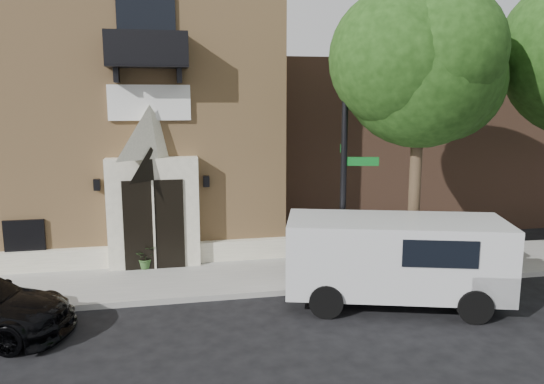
# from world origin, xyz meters

# --- Properties ---
(ground) EXTENTS (120.00, 120.00, 0.00)m
(ground) POSITION_xyz_m (0.00, 0.00, 0.00)
(ground) COLOR black
(ground) RESTS_ON ground
(sidewalk) EXTENTS (42.00, 3.00, 0.15)m
(sidewalk) POSITION_xyz_m (1.00, 1.50, 0.07)
(sidewalk) COLOR gray
(sidewalk) RESTS_ON ground
(church) EXTENTS (12.20, 11.01, 9.30)m
(church) POSITION_xyz_m (-2.99, 7.95, 4.63)
(church) COLOR tan
(church) RESTS_ON ground
(neighbour_building) EXTENTS (18.00, 8.00, 6.40)m
(neighbour_building) POSITION_xyz_m (12.00, 9.00, 3.20)
(neighbour_building) COLOR brown
(neighbour_building) RESTS_ON ground
(street_tree_left) EXTENTS (4.97, 4.38, 7.77)m
(street_tree_left) POSITION_xyz_m (6.03, 0.35, 5.87)
(street_tree_left) COLOR #38281C
(street_tree_left) RESTS_ON sidewalk
(cargo_van) EXTENTS (5.61, 3.49, 2.14)m
(cargo_van) POSITION_xyz_m (5.01, -1.10, 1.20)
(cargo_van) COLOR silver
(cargo_van) RESTS_ON ground
(street_sign) EXTENTS (0.98, 1.13, 6.28)m
(street_sign) POSITION_xyz_m (4.01, 0.54, 3.31)
(street_sign) COLOR black
(street_sign) RESTS_ON sidewalk
(fire_hydrant) EXTENTS (0.49, 0.39, 0.86)m
(fire_hydrant) POSITION_xyz_m (3.88, 0.20, 0.57)
(fire_hydrant) COLOR #8E1900
(fire_hydrant) RESTS_ON sidewalk
(dumpster) EXTENTS (1.99, 1.32, 1.21)m
(dumpster) POSITION_xyz_m (7.86, 0.90, 0.77)
(dumpster) COLOR #0D3217
(dumpster) RESTS_ON sidewalk
(planter) EXTENTS (0.72, 0.66, 0.68)m
(planter) POSITION_xyz_m (-1.27, 2.54, 0.49)
(planter) COLOR #335A28
(planter) RESTS_ON sidewalk
(pedestrian_near) EXTENTS (0.64, 0.53, 1.50)m
(pedestrian_near) POSITION_xyz_m (5.67, 0.65, 0.90)
(pedestrian_near) COLOR black
(pedestrian_near) RESTS_ON sidewalk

